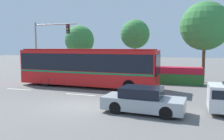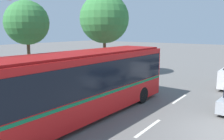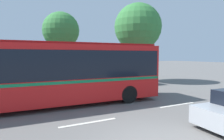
# 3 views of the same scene
# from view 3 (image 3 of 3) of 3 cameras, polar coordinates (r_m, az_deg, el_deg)

# --- Properties ---
(city_bus) EXTENTS (12.51, 3.01, 3.36)m
(city_bus) POSITION_cam_3_polar(r_m,az_deg,el_deg) (10.79, -18.12, -0.12)
(city_bus) COLOR red
(city_bus) RESTS_ON ground
(flowering_hedge) EXTENTS (6.22, 1.43, 1.62)m
(flowering_hedge) POSITION_cam_3_polar(r_m,az_deg,el_deg) (17.15, 2.33, -2.10)
(flowering_hedge) COLOR #286028
(flowering_hedge) RESTS_ON ground
(street_tree_centre) EXTENTS (3.34, 3.34, 6.68)m
(street_tree_centre) POSITION_cam_3_polar(r_m,az_deg,el_deg) (19.01, -14.60, 11.06)
(street_tree_centre) COLOR brown
(street_tree_centre) RESTS_ON ground
(street_tree_right) EXTENTS (4.77, 4.77, 7.96)m
(street_tree_right) POSITION_cam_3_polar(r_m,az_deg,el_deg) (20.53, 7.51, 12.25)
(street_tree_right) COLOR brown
(street_tree_right) RESTS_ON ground
(lane_stripe_mid) EXTENTS (2.40, 0.16, 0.01)m
(lane_stripe_mid) POSITION_cam_3_polar(r_m,az_deg,el_deg) (11.42, 18.53, -9.58)
(lane_stripe_mid) COLOR silver
(lane_stripe_mid) RESTS_ON ground
(lane_stripe_far) EXTENTS (2.40, 0.16, 0.01)m
(lane_stripe_far) POSITION_cam_3_polar(r_m,az_deg,el_deg) (8.18, -6.80, -14.95)
(lane_stripe_far) COLOR silver
(lane_stripe_far) RESTS_ON ground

